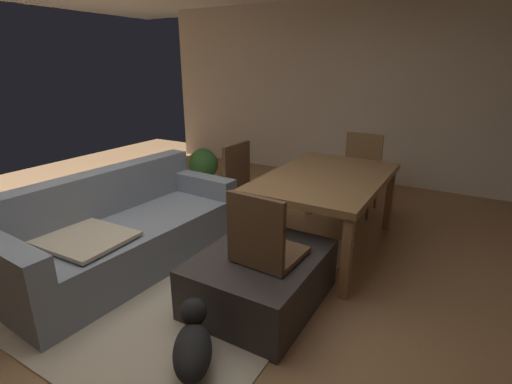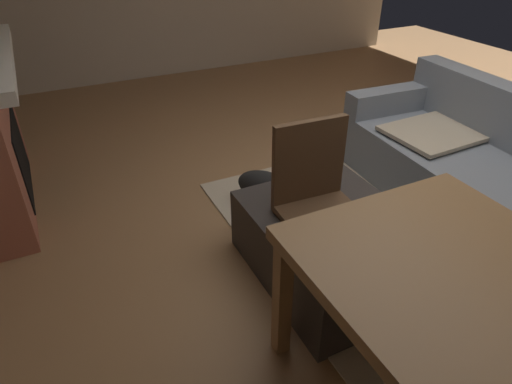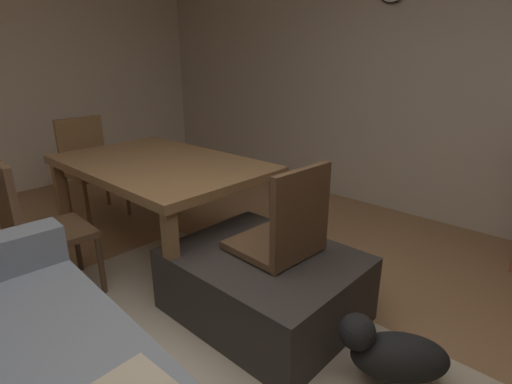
{
  "view_description": "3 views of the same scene",
  "coord_description": "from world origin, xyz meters",
  "px_view_note": "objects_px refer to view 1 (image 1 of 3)",
  "views": [
    {
      "loc": [
        -1.83,
        -1.88,
        1.74
      ],
      "look_at": [
        0.23,
        -0.67,
        0.91
      ],
      "focal_mm": 26.33,
      "sensor_mm": 36.0,
      "label": 1
    },
    {
      "loc": [
        1.97,
        -1.97,
        1.87
      ],
      "look_at": [
        0.32,
        -1.16,
        0.71
      ],
      "focal_mm": 31.47,
      "sensor_mm": 36.0,
      "label": 2
    },
    {
      "loc": [
        -1.01,
        0.83,
        1.46
      ],
      "look_at": [
        0.55,
        -0.85,
        0.68
      ],
      "focal_mm": 27.48,
      "sensor_mm": 36.0,
      "label": 3
    }
  ],
  "objects_px": {
    "tv_remote": "(268,258)",
    "dining_chair_north": "(245,182)",
    "dining_table": "(326,182)",
    "dining_chair_west": "(264,247)",
    "ottoman_coffee_table": "(261,278)",
    "couch": "(123,234)",
    "dining_chair_east": "(360,168)",
    "potted_plant": "(203,166)",
    "small_dog": "(193,344)"
  },
  "relations": [
    {
      "from": "potted_plant",
      "to": "couch",
      "type": "bearing_deg",
      "value": -160.31
    },
    {
      "from": "dining_chair_east",
      "to": "small_dog",
      "type": "relative_size",
      "value": 1.9
    },
    {
      "from": "tv_remote",
      "to": "dining_chair_west",
      "type": "xyz_separation_m",
      "value": [
        -0.05,
        0.01,
        0.11
      ]
    },
    {
      "from": "ottoman_coffee_table",
      "to": "tv_remote",
      "type": "xyz_separation_m",
      "value": [
        -0.04,
        -0.09,
        0.21
      ]
    },
    {
      "from": "tv_remote",
      "to": "couch",
      "type": "bearing_deg",
      "value": 63.99
    },
    {
      "from": "dining_chair_west",
      "to": "small_dog",
      "type": "relative_size",
      "value": 1.9
    },
    {
      "from": "ottoman_coffee_table",
      "to": "dining_chair_north",
      "type": "bearing_deg",
      "value": 36.69
    },
    {
      "from": "couch",
      "to": "dining_chair_east",
      "type": "height_order",
      "value": "dining_chair_east"
    },
    {
      "from": "tv_remote",
      "to": "potted_plant",
      "type": "bearing_deg",
      "value": 17.31
    },
    {
      "from": "dining_chair_west",
      "to": "couch",
      "type": "bearing_deg",
      "value": 91.44
    },
    {
      "from": "tv_remote",
      "to": "small_dog",
      "type": "distance_m",
      "value": 0.79
    },
    {
      "from": "couch",
      "to": "dining_chair_west",
      "type": "bearing_deg",
      "value": -88.56
    },
    {
      "from": "tv_remote",
      "to": "dining_chair_north",
      "type": "height_order",
      "value": "dining_chair_north"
    },
    {
      "from": "dining_table",
      "to": "dining_chair_east",
      "type": "xyz_separation_m",
      "value": [
        1.2,
        0.0,
        -0.14
      ]
    },
    {
      "from": "dining_table",
      "to": "small_dog",
      "type": "relative_size",
      "value": 3.3
    },
    {
      "from": "dining_chair_north",
      "to": "dining_chair_west",
      "type": "relative_size",
      "value": 1.0
    },
    {
      "from": "potted_plant",
      "to": "small_dog",
      "type": "distance_m",
      "value": 3.53
    },
    {
      "from": "ottoman_coffee_table",
      "to": "dining_chair_west",
      "type": "bearing_deg",
      "value": -141.43
    },
    {
      "from": "couch",
      "to": "dining_chair_north",
      "type": "xyz_separation_m",
      "value": [
        1.24,
        -0.51,
        0.22
      ]
    },
    {
      "from": "ottoman_coffee_table",
      "to": "dining_chair_west",
      "type": "xyz_separation_m",
      "value": [
        -0.09,
        -0.07,
        0.32
      ]
    },
    {
      "from": "couch",
      "to": "dining_chair_east",
      "type": "bearing_deg",
      "value": -30.21
    },
    {
      "from": "couch",
      "to": "tv_remote",
      "type": "height_order",
      "value": "couch"
    },
    {
      "from": "couch",
      "to": "dining_chair_west",
      "type": "height_order",
      "value": "dining_chair_west"
    },
    {
      "from": "couch",
      "to": "dining_table",
      "type": "relative_size",
      "value": 1.31
    },
    {
      "from": "couch",
      "to": "potted_plant",
      "type": "relative_size",
      "value": 3.71
    },
    {
      "from": "dining_chair_north",
      "to": "dining_chair_east",
      "type": "distance_m",
      "value": 1.5
    },
    {
      "from": "dining_table",
      "to": "dining_chair_north",
      "type": "relative_size",
      "value": 1.74
    },
    {
      "from": "small_dog",
      "to": "dining_table",
      "type": "bearing_deg",
      "value": -2.57
    },
    {
      "from": "ottoman_coffee_table",
      "to": "small_dog",
      "type": "relative_size",
      "value": 2.13
    },
    {
      "from": "dining_table",
      "to": "small_dog",
      "type": "distance_m",
      "value": 1.97
    },
    {
      "from": "dining_chair_east",
      "to": "potted_plant",
      "type": "bearing_deg",
      "value": 97.3
    },
    {
      "from": "small_dog",
      "to": "ottoman_coffee_table",
      "type": "bearing_deg",
      "value": -0.5
    },
    {
      "from": "couch",
      "to": "dining_table",
      "type": "height_order",
      "value": "couch"
    },
    {
      "from": "dining_chair_north",
      "to": "dining_chair_west",
      "type": "distance_m",
      "value": 1.51
    },
    {
      "from": "dining_chair_north",
      "to": "dining_chair_west",
      "type": "height_order",
      "value": "same"
    },
    {
      "from": "dining_table",
      "to": "dining_chair_west",
      "type": "height_order",
      "value": "dining_chair_west"
    },
    {
      "from": "ottoman_coffee_table",
      "to": "tv_remote",
      "type": "distance_m",
      "value": 0.23
    },
    {
      "from": "couch",
      "to": "potted_plant",
      "type": "height_order",
      "value": "couch"
    },
    {
      "from": "dining_table",
      "to": "potted_plant",
      "type": "distance_m",
      "value": 2.41
    },
    {
      "from": "couch",
      "to": "dining_chair_north",
      "type": "relative_size",
      "value": 2.29
    },
    {
      "from": "tv_remote",
      "to": "dining_table",
      "type": "distance_m",
      "value": 1.18
    },
    {
      "from": "dining_chair_north",
      "to": "potted_plant",
      "type": "relative_size",
      "value": 1.62
    },
    {
      "from": "dining_table",
      "to": "dining_chair_east",
      "type": "bearing_deg",
      "value": 0.04
    },
    {
      "from": "couch",
      "to": "small_dog",
      "type": "xyz_separation_m",
      "value": [
        -0.67,
        -1.34,
        -0.12
      ]
    },
    {
      "from": "ottoman_coffee_table",
      "to": "potted_plant",
      "type": "height_order",
      "value": "potted_plant"
    },
    {
      "from": "couch",
      "to": "tv_remote",
      "type": "relative_size",
      "value": 13.31
    },
    {
      "from": "couch",
      "to": "dining_table",
      "type": "distance_m",
      "value": 1.92
    },
    {
      "from": "couch",
      "to": "ottoman_coffee_table",
      "type": "bearing_deg",
      "value": -84.54
    },
    {
      "from": "small_dog",
      "to": "potted_plant",
      "type": "bearing_deg",
      "value": 36.74
    },
    {
      "from": "dining_chair_north",
      "to": "tv_remote",
      "type": "bearing_deg",
      "value": -141.62
    }
  ]
}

